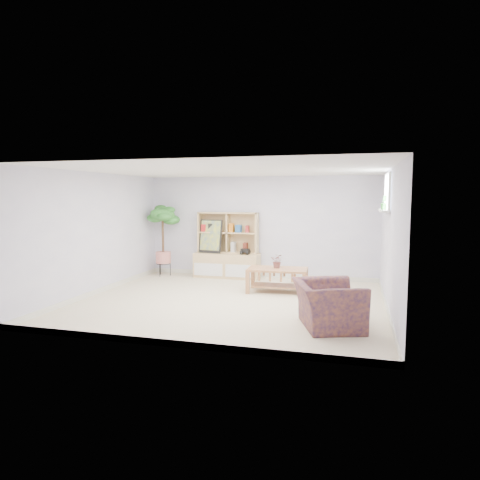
% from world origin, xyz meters
% --- Properties ---
extents(floor, '(5.50, 5.00, 0.01)m').
position_xyz_m(floor, '(0.00, 0.00, 0.00)').
color(floor, beige).
rests_on(floor, ground).
extents(ceiling, '(5.50, 5.00, 0.01)m').
position_xyz_m(ceiling, '(0.00, 0.00, 2.40)').
color(ceiling, white).
rests_on(ceiling, walls).
extents(walls, '(5.51, 5.01, 2.40)m').
position_xyz_m(walls, '(0.00, 0.00, 1.20)').
color(walls, silver).
rests_on(walls, floor).
extents(baseboard, '(5.50, 5.00, 0.10)m').
position_xyz_m(baseboard, '(0.00, 0.00, 0.05)').
color(baseboard, silver).
rests_on(baseboard, floor).
extents(window, '(0.10, 0.98, 0.68)m').
position_xyz_m(window, '(2.73, 0.60, 2.00)').
color(window, '#C6DDFF').
rests_on(window, walls).
extents(window_sill, '(0.14, 1.00, 0.04)m').
position_xyz_m(window_sill, '(2.67, 0.60, 1.68)').
color(window_sill, silver).
rests_on(window_sill, walls).
extents(storage_unit, '(1.55, 0.52, 1.55)m').
position_xyz_m(storage_unit, '(-0.75, 2.24, 0.78)').
color(storage_unit, tan).
rests_on(storage_unit, floor).
extents(poster, '(0.59, 0.22, 0.80)m').
position_xyz_m(poster, '(-1.14, 2.21, 0.98)').
color(poster, yellow).
rests_on(poster, storage_unit).
extents(toy_truck, '(0.29, 0.21, 0.15)m').
position_xyz_m(toy_truck, '(-0.27, 2.15, 0.66)').
color(toy_truck, black).
rests_on(toy_truck, storage_unit).
extents(coffee_table, '(1.22, 0.71, 0.49)m').
position_xyz_m(coffee_table, '(0.69, 1.00, 0.24)').
color(coffee_table, '#8F5F39').
rests_on(coffee_table, floor).
extents(table_plant, '(0.28, 0.25, 0.29)m').
position_xyz_m(table_plant, '(0.68, 1.04, 0.63)').
color(table_plant, '#225521').
rests_on(table_plant, coffee_table).
extents(floor_tree, '(0.83, 0.83, 1.73)m').
position_xyz_m(floor_tree, '(-2.30, 2.03, 0.86)').
color(floor_tree, '#28701D').
rests_on(floor_tree, floor).
extents(armchair, '(1.20, 1.28, 0.77)m').
position_xyz_m(armchair, '(1.82, -1.11, 0.39)').
color(armchair, '#141244').
rests_on(armchair, floor).
extents(sill_plant, '(0.15, 0.13, 0.26)m').
position_xyz_m(sill_plant, '(2.67, 0.50, 1.83)').
color(sill_plant, '#28701D').
rests_on(sill_plant, window_sill).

